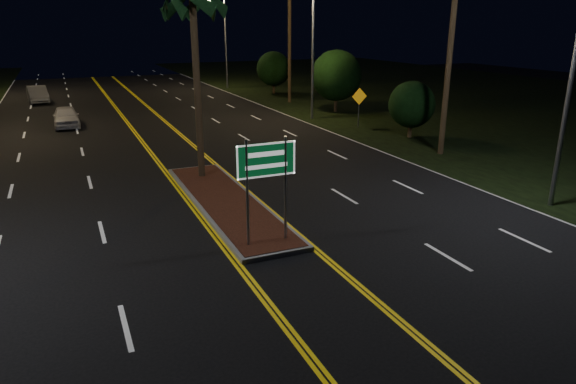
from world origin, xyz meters
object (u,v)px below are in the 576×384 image
shrub_mid (336,75)px  palm_median (192,1)px  streetlight_right_near (569,48)px  streetlight_right_mid (308,36)px  warning_sign (359,102)px  median_island (226,202)px  highway_sign (266,170)px  streetlight_right_far (222,32)px  car_near (66,115)px  car_far (37,93)px  shrub_far (274,69)px  shrub_near (412,105)px

shrub_mid → palm_median: bearing=-136.0°
streetlight_right_near → streetlight_right_mid: 20.00m
warning_sign → median_island: bearing=-138.0°
highway_sign → palm_median: 9.11m
streetlight_right_far → shrub_mid: streetlight_right_far is taller
streetlight_right_far → highway_sign: bearing=-105.1°
streetlight_right_near → palm_median: streetlight_right_near is taller
car_near → car_far: (-1.94, 12.74, 0.04)m
streetlight_right_mid → car_far: size_ratio=1.86×
streetlight_right_near → shrub_far: (3.19, 34.00, -3.32)m
median_island → shrub_far: (13.80, 29.00, 2.25)m
car_near → streetlight_right_far: bearing=45.5°
car_far → shrub_far: bearing=-13.1°
median_island → highway_sign: bearing=-90.0°
median_island → streetlight_right_near: size_ratio=1.14×
car_far → streetlight_right_near: bearing=-70.4°
streetlight_right_mid → shrub_far: 14.74m
car_far → warning_sign: bearing=-53.0°
highway_sign → car_near: highway_sign is taller
shrub_near → car_far: 31.96m
car_near → shrub_near: bearing=-33.0°
streetlight_right_far → warning_sign: bearing=-85.9°
highway_sign → shrub_far: 35.96m
median_island → shrub_near: bearing=27.4°
car_far → shrub_mid: bearing=-40.9°
highway_sign → shrub_near: 17.55m
median_island → palm_median: 8.00m
streetlight_right_near → car_near: (-15.63, 23.80, -4.89)m
car_near → shrub_mid: bearing=-5.9°
shrub_near → car_near: size_ratio=0.72×
median_island → shrub_near: (13.50, 7.00, 1.86)m
streetlight_right_far → car_near: (-15.63, -16.20, -4.89)m
streetlight_right_far → shrub_far: (3.19, -6.00, -3.32)m
streetlight_right_far → warning_sign: (1.73, -24.08, -4.01)m
shrub_near → car_far: bearing=129.8°
palm_median → shrub_near: size_ratio=2.52×
highway_sign → shrub_far: (13.80, 33.20, -0.07)m
streetlight_right_far → shrub_far: bearing=-62.0°
median_island → car_far: bearing=102.4°
streetlight_right_mid → shrub_far: streetlight_right_mid is taller
shrub_far → palm_median: bearing=-118.4°
highway_sign → shrub_mid: 25.41m
streetlight_right_far → shrub_far: streetlight_right_far is taller
streetlight_right_near → palm_median: 13.69m
streetlight_right_far → shrub_near: (2.89, -28.00, -3.71)m
palm_median → streetlight_right_far: bearing=71.4°
highway_sign → streetlight_right_mid: size_ratio=0.36×
highway_sign → car_near: size_ratio=0.69×
streetlight_right_far → palm_median: 33.28m
car_near → car_far: size_ratio=0.95×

